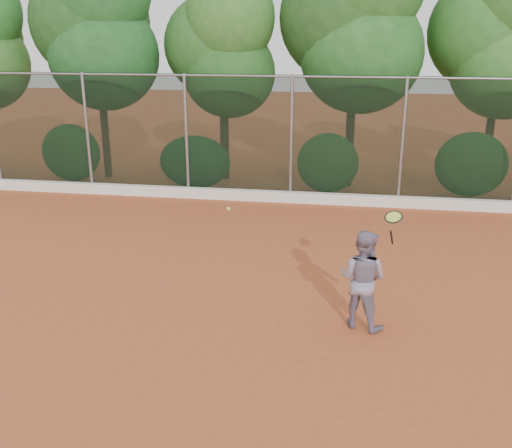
# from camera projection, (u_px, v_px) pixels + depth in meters

# --- Properties ---
(ground) EXTENTS (80.00, 80.00, 0.00)m
(ground) POSITION_uv_depth(u_px,v_px,m) (247.00, 311.00, 9.76)
(ground) COLOR #AE4F29
(ground) RESTS_ON ground
(concrete_curb) EXTENTS (24.00, 0.20, 0.30)m
(concrete_curb) POSITION_uv_depth(u_px,v_px,m) (289.00, 197.00, 16.10)
(concrete_curb) COLOR silver
(concrete_curb) RESTS_ON ground
(tennis_player) EXTENTS (0.98, 0.88, 1.64)m
(tennis_player) POSITION_uv_depth(u_px,v_px,m) (362.00, 279.00, 9.04)
(tennis_player) COLOR gray
(tennis_player) RESTS_ON ground
(chainlink_fence) EXTENTS (24.09, 0.09, 3.50)m
(chainlink_fence) POSITION_uv_depth(u_px,v_px,m) (291.00, 136.00, 15.73)
(chainlink_fence) COLOR black
(chainlink_fence) RESTS_ON ground
(foliage_backdrop) EXTENTS (23.70, 3.63, 7.55)m
(foliage_backdrop) POSITION_uv_depth(u_px,v_px,m) (282.00, 39.00, 16.87)
(foliage_backdrop) COLOR #47321B
(foliage_backdrop) RESTS_ON ground
(tennis_racket) EXTENTS (0.35, 0.34, 0.56)m
(tennis_racket) POSITION_uv_depth(u_px,v_px,m) (393.00, 219.00, 8.62)
(tennis_racket) COLOR black
(tennis_racket) RESTS_ON ground
(tennis_ball_in_flight) EXTENTS (0.07, 0.07, 0.07)m
(tennis_ball_in_flight) POSITION_uv_depth(u_px,v_px,m) (228.00, 209.00, 9.51)
(tennis_ball_in_flight) COLOR yellow
(tennis_ball_in_flight) RESTS_ON ground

